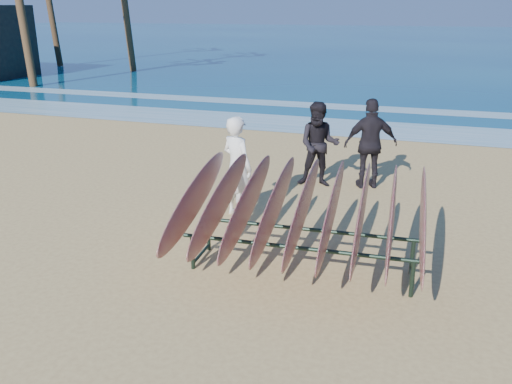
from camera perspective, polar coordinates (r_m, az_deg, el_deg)
ground at (r=7.53m, az=-1.91°, el=-8.76°), size 120.00×120.00×0.00m
ocean at (r=61.39m, az=16.46°, el=15.00°), size 160.00×160.00×0.00m
foam_near at (r=16.78m, az=9.85°, el=6.70°), size 160.00×160.00×0.00m
foam_far at (r=20.19m, az=11.37°, el=8.66°), size 160.00×160.00×0.00m
surfboard_rack at (r=7.29m, az=4.94°, el=-1.87°), size 3.30×2.87×1.50m
person_white at (r=9.30m, az=-1.99°, el=2.63°), size 0.77×0.68×1.77m
person_dark_a at (r=11.00m, az=6.65°, el=4.97°), size 0.91×0.75×1.72m
person_dark_b at (r=11.05m, az=11.98°, el=4.98°), size 1.15×0.79×1.81m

